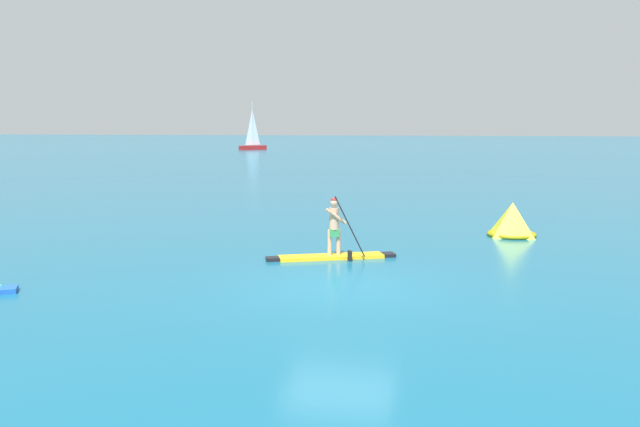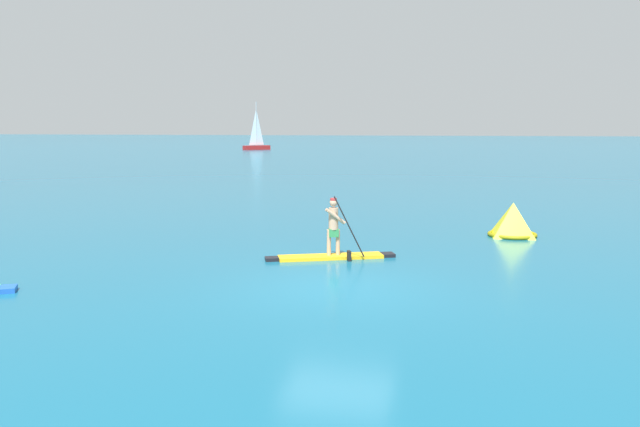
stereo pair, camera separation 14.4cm
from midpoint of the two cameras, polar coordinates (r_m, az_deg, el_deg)
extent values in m
plane|color=#145B7A|center=(14.58, 1.87, -6.52)|extent=(440.00, 440.00, 0.00)
cube|color=blue|center=(15.72, -25.58, -6.03)|extent=(0.53, 0.57, 0.11)
cube|color=yellow|center=(17.66, 1.17, -3.83)|extent=(2.85, 1.65, 0.09)
cube|color=black|center=(18.04, 6.19, -3.63)|extent=(0.49, 0.51, 0.09)
cube|color=black|center=(17.42, -4.02, -4.01)|extent=(0.46, 0.46, 0.09)
cylinder|color=tan|center=(17.62, 1.82, -2.53)|extent=(0.11, 0.11, 0.71)
cylinder|color=tan|center=(17.57, 1.03, -2.56)|extent=(0.11, 0.11, 0.71)
cube|color=#338C4C|center=(17.55, 1.42, -1.70)|extent=(0.33, 0.30, 0.22)
cylinder|color=tan|center=(17.49, 1.43, -0.45)|extent=(0.26, 0.26, 0.59)
sphere|color=tan|center=(17.43, 1.43, 0.95)|extent=(0.21, 0.21, 0.21)
cylinder|color=red|center=(17.42, 1.43, 1.26)|extent=(0.18, 0.18, 0.06)
cylinder|color=tan|center=(17.64, 1.49, -0.17)|extent=(0.49, 0.29, 0.44)
cylinder|color=tan|center=(17.34, 1.69, -0.31)|extent=(0.49, 0.29, 0.44)
cylinder|color=black|center=(17.21, 2.83, -1.19)|extent=(0.79, 0.37, 1.67)
cube|color=black|center=(17.36, 2.81, -3.82)|extent=(0.15, 0.22, 0.32)
pyramid|color=yellow|center=(22.03, 16.81, -0.51)|extent=(1.87, 1.87, 1.10)
torus|color=olive|center=(22.10, 16.76, -1.77)|extent=(1.58, 1.58, 0.12)
cube|color=#A51E1E|center=(97.55, -5.57, 5.80)|extent=(3.68, 3.76, 0.63)
cylinder|color=#B2B2B7|center=(97.49, -5.60, 7.88)|extent=(0.12, 0.12, 6.45)
pyramid|color=white|center=(97.49, -5.59, 7.63)|extent=(1.22, 1.48, 5.40)
camera|label=1|loc=(0.07, -89.79, 0.03)|focal=36.32mm
camera|label=2|loc=(0.07, 90.21, -0.03)|focal=36.32mm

